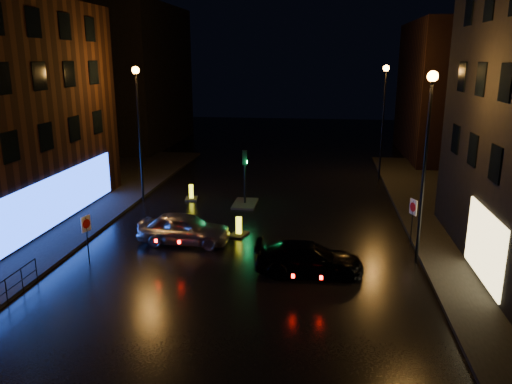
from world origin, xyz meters
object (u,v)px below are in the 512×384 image
Objects in this scene: traffic_signal at (245,197)px; road_sign_right at (413,211)px; silver_hatchback at (184,228)px; bollard_far at (191,196)px; bollard_near at (239,231)px; dark_sedan at (309,259)px; road_sign_left at (86,228)px.

traffic_signal is 1.49× the size of road_sign_right.
bollard_far is (-1.69, 7.72, -0.55)m from silver_hatchback.
traffic_signal reaches higher than bollard_near.
traffic_signal reaches higher than silver_hatchback.
traffic_signal reaches higher than dark_sedan.
silver_hatchback is at bearing -105.49° from traffic_signal.
bollard_near is at bearing -57.45° from silver_hatchback.
traffic_signal is 5.58m from bollard_near.
dark_sedan is at bearing 16.35° from road_sign_right.
bollard_far is 14.36m from road_sign_right.
silver_hatchback is 3.52× the size of bollard_near.
road_sign_left is at bearing -109.50° from bollard_far.
dark_sedan is 3.76× the size of bollard_far.
bollard_near is 0.55× the size of road_sign_right.
road_sign_right reaches higher than silver_hatchback.
silver_hatchback is 11.15m from road_sign_right.
road_sign_left is at bearing -130.15° from bollard_near.
road_sign_left reaches higher than dark_sedan.
dark_sedan is (6.19, -2.78, -0.10)m from silver_hatchback.
dark_sedan is 2.13× the size of road_sign_left.
silver_hatchback is 2.92m from bollard_near.
silver_hatchback is 7.92m from bollard_far.
dark_sedan is 1.98× the size of road_sign_right.
silver_hatchback reaches higher than bollard_far.
bollard_far is at bearing 34.02° from dark_sedan.
silver_hatchback reaches higher than bollard_near.
dark_sedan is at bearing -66.52° from traffic_signal.
dark_sedan is 13.13m from bollard_far.
silver_hatchback is at bearing 62.93° from dark_sedan.
bollard_near is (-3.71, 4.24, -0.45)m from dark_sedan.
bollard_near is at bearing -24.77° from road_sign_right.
road_sign_left is (-5.56, -9.86, 1.12)m from traffic_signal.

